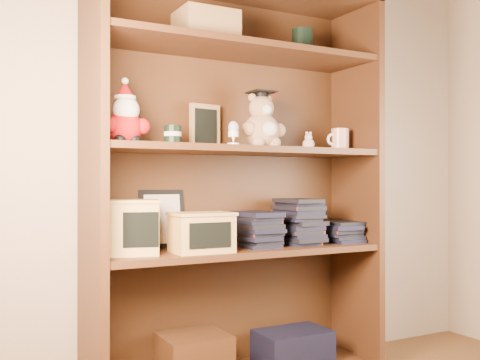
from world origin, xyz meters
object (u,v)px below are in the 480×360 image
object	(u,v)px
teacher_mug	(340,140)
grad_teddy_bear	(262,126)
treats_box	(133,227)
bookcase	(234,190)

from	to	relation	value
teacher_mug	grad_teddy_bear	bearing A→B (deg)	-178.96
treats_box	grad_teddy_bear	bearing A→B (deg)	-0.68
grad_teddy_bear	teacher_mug	bearing A→B (deg)	1.04
bookcase	grad_teddy_bear	distance (m)	0.29
bookcase	grad_teddy_bear	xyz separation A→B (m)	(0.10, -0.06, 0.26)
teacher_mug	treats_box	size ratio (longest dim) A/B	0.50
grad_teddy_bear	teacher_mug	world-z (taller)	grad_teddy_bear
treats_box	teacher_mug	bearing A→B (deg)	0.05
bookcase	teacher_mug	world-z (taller)	bookcase
grad_teddy_bear	bookcase	bearing A→B (deg)	150.30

